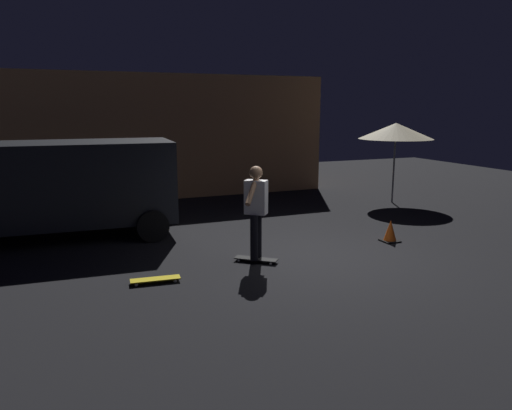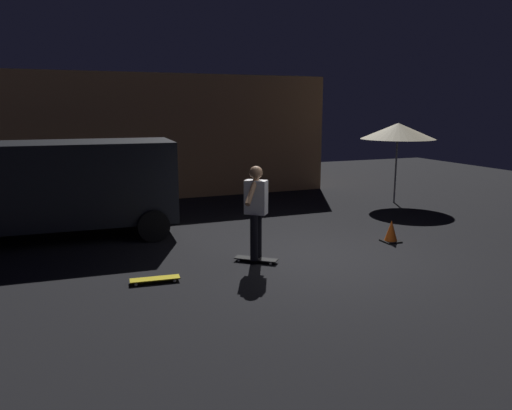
% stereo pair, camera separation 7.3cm
% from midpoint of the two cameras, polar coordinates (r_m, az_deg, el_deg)
% --- Properties ---
extents(ground_plane, '(28.00, 28.00, 0.00)m').
position_cam_midpoint_polar(ground_plane, '(9.08, 7.64, -6.17)').
color(ground_plane, black).
extents(low_building, '(10.17, 4.45, 3.72)m').
position_cam_midpoint_polar(low_building, '(16.82, -11.46, 8.26)').
color(low_building, tan).
rests_on(low_building, ground_plane).
extents(parked_van, '(4.71, 2.43, 2.03)m').
position_cam_midpoint_polar(parked_van, '(10.97, -21.78, 2.40)').
color(parked_van, black).
rests_on(parked_van, ground_plane).
extents(patio_umbrella, '(2.10, 2.10, 2.30)m').
position_cam_midpoint_polar(patio_umbrella, '(14.46, 16.58, 8.37)').
color(patio_umbrella, slate).
rests_on(patio_umbrella, ground_plane).
extents(skateboard_ridden, '(0.73, 0.65, 0.07)m').
position_cam_midpoint_polar(skateboard_ridden, '(8.73, 0.24, -6.42)').
color(skateboard_ridden, black).
rests_on(skateboard_ridden, ground_plane).
extents(skateboard_spare, '(0.80, 0.28, 0.07)m').
position_cam_midpoint_polar(skateboard_spare, '(7.91, -11.59, -8.58)').
color(skateboard_spare, gold).
rests_on(skateboard_spare, ground_plane).
extents(skater, '(0.70, 0.81, 1.67)m').
position_cam_midpoint_polar(skater, '(8.48, 0.25, -0.09)').
color(skater, black).
rests_on(skater, skateboard_ridden).
extents(traffic_cone, '(0.34, 0.34, 0.46)m').
position_cam_midpoint_polar(traffic_cone, '(10.36, 15.89, -3.08)').
color(traffic_cone, black).
rests_on(traffic_cone, ground_plane).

